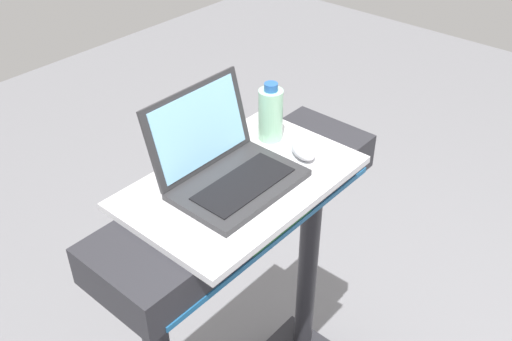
% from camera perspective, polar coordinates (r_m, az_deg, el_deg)
% --- Properties ---
extents(desk_board, '(0.63, 0.40, 0.02)m').
position_cam_1_polar(desk_board, '(1.52, -1.42, -1.13)').
color(desk_board, silver).
rests_on(desk_board, treadmill_base).
extents(laptop, '(0.33, 0.28, 0.23)m').
position_cam_1_polar(laptop, '(1.48, -2.99, 0.48)').
color(laptop, '#2D2D30').
rests_on(laptop, desk_board).
extents(computer_mouse, '(0.10, 0.12, 0.03)m').
position_cam_1_polar(computer_mouse, '(1.60, 4.71, 2.00)').
color(computer_mouse, '#B2B2B7').
rests_on(computer_mouse, desk_board).
extents(water_bottle, '(0.07, 0.07, 0.18)m').
position_cam_1_polar(water_bottle, '(1.64, 1.45, 5.64)').
color(water_bottle, '#9EDBB2').
rests_on(water_bottle, desk_board).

